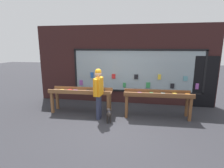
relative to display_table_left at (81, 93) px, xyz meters
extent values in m
plane|color=#2D2D33|center=(1.40, -0.88, -0.73)|extent=(40.00, 40.00, 0.00)
cube|color=#331919|center=(1.40, 1.52, 0.95)|extent=(7.71, 0.20, 3.36)
cube|color=#8C9EA8|center=(1.99, 1.39, 0.71)|extent=(5.42, 0.03, 1.77)
cube|color=black|center=(1.99, 1.39, 1.59)|extent=(5.50, 0.06, 0.08)
cube|color=black|center=(1.99, 1.39, -0.18)|extent=(5.50, 0.06, 0.08)
cube|color=black|center=(-0.72, 1.39, 0.71)|extent=(0.08, 0.06, 1.77)
cube|color=black|center=(4.71, 1.39, 0.71)|extent=(0.08, 0.06, 1.77)
cube|color=#994CA5|center=(-0.48, 1.35, 0.12)|extent=(0.15, 0.03, 0.23)
cube|color=#2659B2|center=(0.04, 1.35, 0.48)|extent=(0.13, 0.03, 0.25)
cube|color=silver|center=(0.51, 1.35, 0.11)|extent=(0.16, 0.03, 0.19)
cube|color=red|center=(1.02, 1.35, 0.46)|extent=(0.15, 0.03, 0.20)
cube|color=#338C4C|center=(1.49, 1.35, 0.08)|extent=(0.13, 0.03, 0.20)
cube|color=black|center=(1.99, 1.35, 0.46)|extent=(0.16, 0.03, 0.20)
cube|color=#338C4C|center=(2.51, 1.35, 0.12)|extent=(0.16, 0.03, 0.24)
cube|color=yellow|center=(2.95, 1.35, 0.49)|extent=(0.12, 0.03, 0.22)
cube|color=black|center=(3.49, 1.35, 0.12)|extent=(0.15, 0.03, 0.21)
cube|color=#5999A5|center=(3.99, 1.35, 0.45)|extent=(0.16, 0.03, 0.19)
cube|color=#994CA5|center=(4.46, 1.35, 0.14)|extent=(0.12, 0.03, 0.24)
cube|color=black|center=(4.75, 1.39, 0.32)|extent=(0.90, 0.04, 2.10)
cube|color=brown|center=(-1.06, -0.26, -0.34)|extent=(0.09, 0.09, 0.78)
cube|color=brown|center=(1.07, -0.18, -0.34)|extent=(0.09, 0.09, 0.78)
cube|color=brown|center=(-1.08, 0.18, -0.34)|extent=(0.09, 0.09, 0.78)
cube|color=brown|center=(1.05, 0.26, -0.34)|extent=(0.09, 0.09, 0.78)
cube|color=brown|center=(0.00, 0.00, 0.07)|extent=(2.35, 0.69, 0.04)
cube|color=brown|center=(0.01, -0.27, 0.13)|extent=(2.33, 0.15, 0.12)
cube|color=brown|center=(-0.01, 0.27, 0.13)|extent=(2.33, 0.15, 0.12)
cube|color=silver|center=(-1.04, -0.09, 0.10)|extent=(0.13, 0.20, 0.03)
cube|color=yellow|center=(-0.77, -0.02, 0.10)|extent=(0.18, 0.25, 0.02)
cube|color=red|center=(-0.50, 0.11, 0.10)|extent=(0.19, 0.24, 0.02)
cube|color=#994CA5|center=(-0.24, -0.02, 0.10)|extent=(0.19, 0.22, 0.03)
cube|color=#2659B2|center=(0.01, -0.18, 0.10)|extent=(0.15, 0.22, 0.03)
cube|color=black|center=(0.22, 0.09, 0.10)|extent=(0.17, 0.22, 0.02)
cube|color=#338C4C|center=(0.53, -0.10, 0.10)|extent=(0.16, 0.20, 0.02)
cube|color=black|center=(0.78, 0.18, 0.10)|extent=(0.19, 0.25, 0.03)
cube|color=silver|center=(1.01, -0.01, 0.10)|extent=(0.19, 0.21, 0.02)
cube|color=brown|center=(1.74, -0.25, -0.33)|extent=(0.09, 0.09, 0.80)
cube|color=brown|center=(3.87, -0.17, -0.33)|extent=(0.09, 0.09, 0.80)
cube|color=brown|center=(1.72, 0.17, -0.33)|extent=(0.09, 0.09, 0.80)
cube|color=brown|center=(3.85, 0.25, -0.33)|extent=(0.09, 0.09, 0.80)
cube|color=brown|center=(2.79, 0.00, 0.09)|extent=(2.35, 0.67, 0.04)
cube|color=brown|center=(2.80, -0.26, 0.15)|extent=(2.33, 0.15, 0.12)
cube|color=brown|center=(2.78, 0.26, 0.15)|extent=(2.33, 0.15, 0.12)
cube|color=red|center=(1.80, -0.14, 0.12)|extent=(0.17, 0.19, 0.03)
cube|color=#994CA5|center=(2.17, 0.01, 0.11)|extent=(0.16, 0.22, 0.02)
cube|color=#338C4C|center=(2.60, 0.04, 0.11)|extent=(0.17, 0.25, 0.02)
cube|color=#5999A5|center=(2.98, 0.02, 0.12)|extent=(0.18, 0.23, 0.02)
cube|color=yellow|center=(3.40, 0.14, 0.11)|extent=(0.17, 0.25, 0.02)
cube|color=orange|center=(3.82, 0.12, 0.12)|extent=(0.17, 0.22, 0.02)
cylinder|color=#2D334C|center=(0.80, -0.56, -0.31)|extent=(0.14, 0.14, 0.84)
cylinder|color=#2D334C|center=(0.81, -0.39, -0.31)|extent=(0.14, 0.14, 0.84)
cube|color=orange|center=(0.80, -0.48, 0.41)|extent=(0.25, 0.49, 0.60)
cylinder|color=orange|center=(0.78, -0.77, 0.42)|extent=(0.09, 0.09, 0.57)
cylinder|color=orange|center=(0.82, -0.18, 0.42)|extent=(0.09, 0.09, 0.57)
sphere|color=tan|center=(0.80, -0.48, 0.84)|extent=(0.23, 0.23, 0.23)
sphere|color=orange|center=(0.80, -0.48, 0.91)|extent=(0.22, 0.22, 0.22)
ellipsoid|color=black|center=(1.20, -0.72, -0.45)|extent=(0.26, 0.37, 0.19)
ellipsoid|color=black|center=(1.20, -0.72, -0.44)|extent=(0.24, 0.24, 0.20)
sphere|color=black|center=(1.15, -0.52, -0.42)|extent=(0.17, 0.17, 0.17)
cylinder|color=black|center=(1.24, -0.91, -0.43)|extent=(0.05, 0.10, 0.12)
cylinder|color=black|center=(1.22, -0.61, -0.64)|extent=(0.04, 0.04, 0.18)
cylinder|color=black|center=(1.13, -0.63, -0.64)|extent=(0.04, 0.04, 0.18)
cylinder|color=black|center=(1.27, -0.81, -0.64)|extent=(0.04, 0.04, 0.18)
cylinder|color=black|center=(1.17, -0.83, -0.64)|extent=(0.04, 0.04, 0.18)
camera|label=1|loc=(2.24, -6.05, 1.74)|focal=28.00mm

